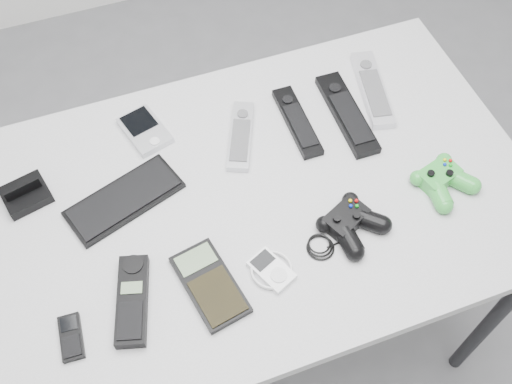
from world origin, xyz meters
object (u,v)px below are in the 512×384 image
object	(u,v)px
cordless_handset	(132,300)
pda_keyboard	(124,199)
pda	(145,130)
controller_green	(443,179)
remote_black_a	(297,121)
remote_silver_b	(372,88)
calculator	(210,284)
desk	(261,209)
mp3_player	(272,270)
mobile_phone	(71,337)
controller_black	(351,222)
remote_silver_a	(241,135)
remote_black_b	(347,113)

from	to	relation	value
cordless_handset	pda_keyboard	bearing A→B (deg)	97.00
pda	controller_green	xyz separation A→B (m)	(0.57, -0.36, 0.01)
remote_black_a	controller_green	world-z (taller)	controller_green
remote_silver_b	calculator	world-z (taller)	remote_silver_b
desk	pda	distance (m)	0.33
mp3_player	controller_green	distance (m)	0.43
remote_silver_b	controller_green	world-z (taller)	controller_green
pda_keyboard	controller_green	distance (m)	0.69
desk	mobile_phone	distance (m)	0.49
remote_silver_b	controller_green	size ratio (longest dim) A/B	1.81
desk	controller_black	distance (m)	0.22
desk	pda_keyboard	bearing A→B (deg)	163.94
calculator	mp3_player	distance (m)	0.13
remote_silver_a	remote_black_b	xyz separation A→B (m)	(0.26, -0.02, 0.00)
pda_keyboard	mobile_phone	distance (m)	0.31
remote_black_b	remote_silver_a	bearing A→B (deg)	176.06
controller_green	controller_black	bearing A→B (deg)	171.56
cordless_handset	calculator	xyz separation A→B (m)	(0.15, -0.02, -0.01)
desk	controller_green	bearing A→B (deg)	-16.87
remote_black_a	mobile_phone	world-z (taller)	remote_black_a
remote_silver_b	cordless_handset	xyz separation A→B (m)	(-0.68, -0.34, 0.00)
pda_keyboard	calculator	xyz separation A→B (m)	(0.11, -0.25, 0.00)
calculator	controller_green	distance (m)	0.55
mobile_phone	cordless_handset	world-z (taller)	cordless_handset
desk	remote_black_b	bearing A→B (deg)	26.68
pda_keyboard	remote_silver_a	distance (m)	0.30
calculator	remote_black_a	bearing A→B (deg)	34.99
pda_keyboard	mobile_phone	bearing A→B (deg)	-140.14
remote_silver_a	remote_black_b	distance (m)	0.26
pda	controller_green	distance (m)	0.68
pda_keyboard	mp3_player	bearing A→B (deg)	-66.67
mobile_phone	cordless_handset	xyz separation A→B (m)	(0.12, 0.03, 0.01)
remote_black_b	cordless_handset	bearing A→B (deg)	-152.53
pda	remote_silver_a	size ratio (longest dim) A/B	0.66
remote_silver_a	remote_silver_b	world-z (taller)	remote_silver_b
remote_silver_a	remote_black_b	size ratio (longest dim) A/B	0.77
desk	calculator	world-z (taller)	calculator
mp3_player	pda	bearing A→B (deg)	85.25
mp3_player	controller_green	world-z (taller)	controller_green
remote_silver_b	controller_green	bearing A→B (deg)	-73.70
remote_silver_b	mp3_player	bearing A→B (deg)	-125.40
cordless_handset	mp3_player	size ratio (longest dim) A/B	2.01
remote_black_a	calculator	size ratio (longest dim) A/B	1.16
cordless_handset	controller_black	xyz separation A→B (m)	(0.47, 0.01, 0.01)
controller_green	cordless_handset	bearing A→B (deg)	167.61
remote_silver_b	calculator	xyz separation A→B (m)	(-0.53, -0.35, -0.00)
remote_silver_b	calculator	distance (m)	0.63
remote_black_a	mp3_player	xyz separation A→B (m)	(-0.19, -0.34, -0.00)
desk	cordless_handset	world-z (taller)	cordless_handset
cordless_handset	mp3_player	bearing A→B (deg)	10.25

